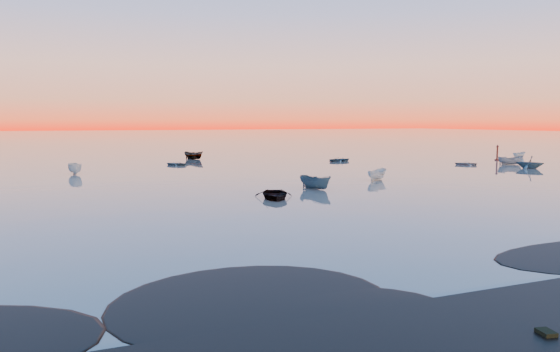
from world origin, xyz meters
TOP-DOWN VIEW (x-y plane):
  - ground at (0.00, 100.00)m, footprint 600.00×600.00m
  - moored_fleet at (0.00, 53.00)m, footprint 124.00×58.00m
  - boat_near_center at (12.05, 33.60)m, footprint 3.38×4.04m
  - boat_near_right at (40.79, 38.17)m, footprint 4.18×3.58m
  - channel_marker at (48.99, 52.60)m, footprint 0.80×0.80m

SIDE VIEW (x-z plane):
  - ground at x=0.00m, z-range 0.00..0.00m
  - moored_fleet at x=0.00m, z-range -0.60..0.60m
  - boat_near_center at x=12.05m, z-range -0.65..0.65m
  - boat_near_right at x=40.79m, z-range -0.68..0.68m
  - channel_marker at x=48.99m, z-range -0.30..2.53m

